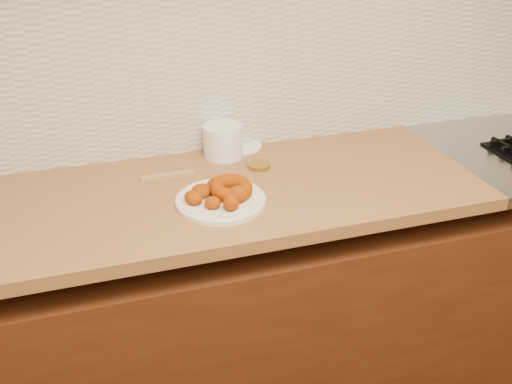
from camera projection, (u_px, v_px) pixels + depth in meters
wall_back at (281, 11)px, 1.76m from camera, size 4.00×0.02×2.70m
base_cabinet at (304, 301)px, 1.96m from camera, size 3.60×0.60×0.77m
butcher_block at (100, 211)px, 1.56m from camera, size 2.30×0.62×0.04m
backsplash at (282, 58)px, 1.82m from camera, size 3.60×0.02×0.60m
donut_plate at (221, 201)px, 1.56m from camera, size 0.26×0.26×0.01m
ring_donut at (231, 188)px, 1.56m from camera, size 0.18×0.18×0.06m
fried_dough_chunks at (217, 194)px, 1.53m from camera, size 0.19×0.20×0.05m
plastic_tub at (223, 141)px, 1.82m from camera, size 0.17×0.17×0.11m
tub_lid at (242, 146)px, 1.91m from camera, size 0.17×0.17×0.01m
brass_jar_lid at (259, 165)px, 1.76m from camera, size 0.09×0.09×0.01m
wooden_utensil at (167, 176)px, 1.70m from camera, size 0.17×0.02×0.01m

